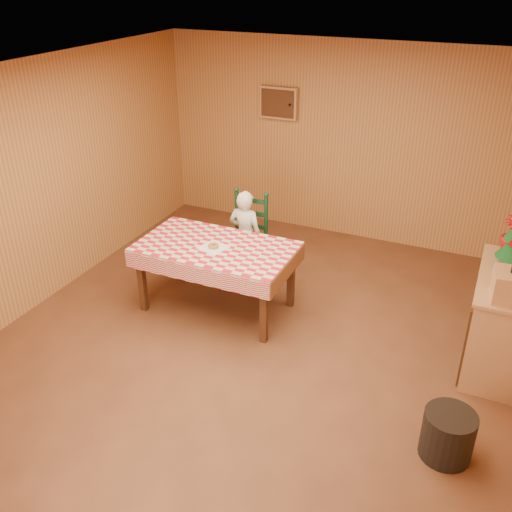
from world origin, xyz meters
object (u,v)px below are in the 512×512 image
(dining_table, at_px, (216,253))
(crate, at_px, (512,286))
(seated_child, at_px, (245,236))
(shelf_unit, at_px, (500,320))
(storage_bin, at_px, (448,435))
(ladder_chair, at_px, (247,239))

(dining_table, bearing_deg, crate, -3.11)
(seated_child, bearing_deg, shelf_unit, 170.33)
(dining_table, distance_m, crate, 2.88)
(storage_bin, bearing_deg, ladder_chair, 143.29)
(crate, distance_m, storage_bin, 1.34)
(ladder_chair, bearing_deg, shelf_unit, -10.78)
(ladder_chair, xyz_separation_m, crate, (2.86, -0.94, 0.55))
(dining_table, relative_size, crate, 5.52)
(ladder_chair, height_order, shelf_unit, ladder_chair)
(shelf_unit, xyz_separation_m, crate, (0.01, -0.40, 0.59))
(dining_table, relative_size, ladder_chair, 1.53)
(dining_table, relative_size, storage_bin, 4.11)
(dining_table, xyz_separation_m, shelf_unit, (2.85, 0.24, -0.22))
(ladder_chair, bearing_deg, crate, -18.25)
(crate, relative_size, storage_bin, 0.74)
(shelf_unit, relative_size, crate, 4.13)
(shelf_unit, distance_m, storage_bin, 1.45)
(dining_table, distance_m, storage_bin, 2.89)
(dining_table, relative_size, seated_child, 1.47)
(seated_child, height_order, crate, crate)
(dining_table, height_order, seated_child, seated_child)
(dining_table, distance_m, ladder_chair, 0.81)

